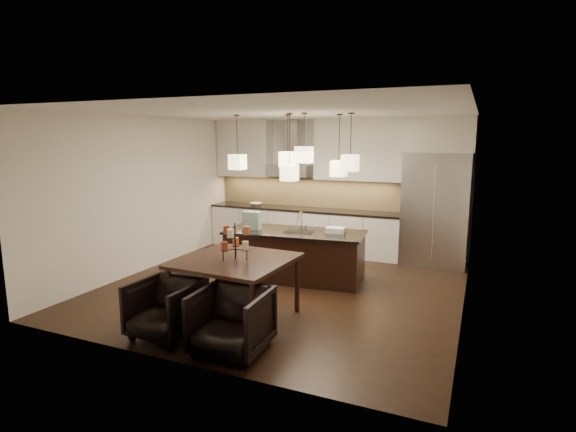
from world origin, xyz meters
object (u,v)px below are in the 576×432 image
at_px(refrigerator, 435,209).
at_px(island_body, 295,256).
at_px(armchair_right, 232,321).
at_px(dining_table, 236,289).
at_px(armchair_left, 166,308).

bearing_deg(refrigerator, island_body, -138.11).
bearing_deg(armchair_right, island_body, 95.23).
height_order(island_body, dining_table, dining_table).
distance_m(dining_table, armchair_right, 0.96).
bearing_deg(refrigerator, dining_table, -119.26).
distance_m(armchair_left, armchair_right, 0.95).
xyz_separation_m(island_body, dining_table, (-0.04, -1.94, 0.01)).
bearing_deg(island_body, armchair_right, -87.86).
relative_size(island_body, armchair_left, 2.92).
xyz_separation_m(armchair_left, armchair_right, (0.95, -0.04, 0.01)).
height_order(dining_table, armchair_right, dining_table).
relative_size(refrigerator, armchair_right, 2.64).
bearing_deg(island_body, refrigerator, 36.07).
relative_size(island_body, armchair_right, 2.81).
xyz_separation_m(island_body, armchair_right, (0.39, -2.79, -0.03)).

